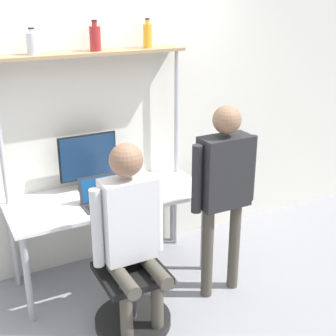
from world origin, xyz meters
The scene contains 13 objects.
ground_plane centered at (0.00, 0.00, 0.00)m, with size 12.00×12.00×0.00m, color gray.
wall_back centered at (0.00, 0.74, 1.35)m, with size 8.00×0.06×2.70m.
desk centered at (0.00, 0.37, 0.67)m, with size 1.62×0.69×0.75m.
shelf_unit centered at (0.00, 0.59, 1.53)m, with size 1.53×0.23×1.87m.
monitor centered at (-0.08, 0.57, 1.00)m, with size 0.49×0.20×0.48m.
laptop centered at (-0.10, 0.25, 0.81)m, with size 0.31×0.22×0.22m.
cell_phone centered at (0.16, 0.23, 0.75)m, with size 0.07×0.15×0.01m.
office_chair centered at (-0.10, -0.27, 0.28)m, with size 0.56×0.56×0.91m.
person_seated centered at (-0.10, -0.31, 0.82)m, with size 0.53×0.47×1.39m.
person_standing centered at (0.70, -0.26, 0.98)m, with size 0.56×0.21×1.55m.
bottle_red centered at (0.04, 0.59, 1.97)m, with size 0.09×0.09×0.23m.
bottle_clear centered at (-0.44, 0.59, 1.95)m, with size 0.09×0.09×0.19m.
bottle_amber centered at (0.48, 0.59, 1.97)m, with size 0.07×0.07×0.23m.
Camera 1 is at (-1.18, -2.93, 2.31)m, focal length 50.00 mm.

